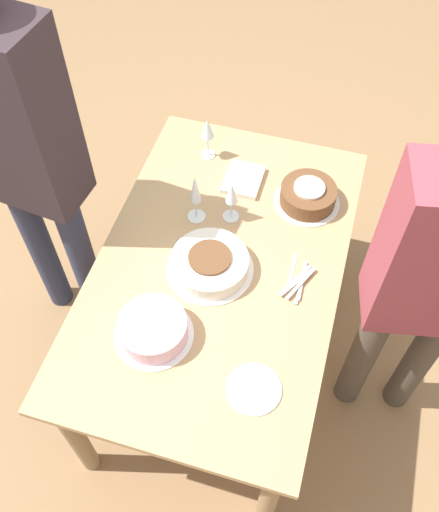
{
  "coord_description": "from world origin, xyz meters",
  "views": [
    {
      "loc": [
        -1.15,
        -0.34,
        2.47
      ],
      "look_at": [
        0.0,
        0.0,
        0.78
      ],
      "focal_mm": 40.0,
      "sensor_mm": 36.0,
      "label": 1
    }
  ],
  "objects": [
    {
      "name": "person_watching",
      "position": [
        0.06,
        0.74,
        1.07
      ],
      "size": [
        0.26,
        0.42,
        1.77
      ],
      "rotation": [
        0.0,
        0.0,
        -1.68
      ],
      "color": "#2D334C",
      "rests_on": "ground_plane"
    },
    {
      "name": "cake_center_white",
      "position": [
        -0.03,
        0.03,
        0.77
      ],
      "size": [
        0.32,
        0.32,
        0.08
      ],
      "color": "white",
      "rests_on": "dining_table"
    },
    {
      "name": "dining_table",
      "position": [
        0.0,
        0.0,
        0.62
      ],
      "size": [
        1.44,
        0.9,
        0.73
      ],
      "color": "tan",
      "rests_on": "ground_plane"
    },
    {
      "name": "napkin_stack",
      "position": [
        0.42,
        0.02,
        0.75
      ],
      "size": [
        0.18,
        0.15,
        0.02
      ],
      "color": "silver",
      "rests_on": "dining_table"
    },
    {
      "name": "cake_front_chocolate",
      "position": [
        0.39,
        -0.25,
        0.78
      ],
      "size": [
        0.26,
        0.26,
        0.09
      ],
      "color": "white",
      "rests_on": "dining_table"
    },
    {
      "name": "wine_glass_far",
      "position": [
        0.19,
        0.15,
        0.89
      ],
      "size": [
        0.07,
        0.07,
        0.23
      ],
      "color": "silver",
      "rests_on": "dining_table"
    },
    {
      "name": "wine_glass_near",
      "position": [
        0.23,
        0.02,
        0.87
      ],
      "size": [
        0.07,
        0.07,
        0.19
      ],
      "color": "silver",
      "rests_on": "dining_table"
    },
    {
      "name": "wine_glass_extra",
      "position": [
        0.53,
        0.21,
        0.88
      ],
      "size": [
        0.06,
        0.06,
        0.2
      ],
      "color": "silver",
      "rests_on": "dining_table"
    },
    {
      "name": "dessert_plate_left",
      "position": [
        -0.44,
        -0.24,
        0.74
      ],
      "size": [
        0.18,
        0.18,
        0.01
      ],
      "color": "silver",
      "rests_on": "dining_table"
    },
    {
      "name": "ground_plane",
      "position": [
        0.0,
        0.0,
        0.0
      ],
      "size": [
        12.0,
        12.0,
        0.0
      ],
      "primitive_type": "plane",
      "color": "#8E6B47"
    },
    {
      "name": "cake_back_decorated",
      "position": [
        -0.35,
        0.13,
        0.78
      ],
      "size": [
        0.27,
        0.27,
        0.09
      ],
      "color": "white",
      "rests_on": "dining_table"
    },
    {
      "name": "fork_pile",
      "position": [
        0.0,
        -0.29,
        0.74
      ],
      "size": [
        0.22,
        0.11,
        0.02
      ],
      "color": "silver",
      "rests_on": "dining_table"
    },
    {
      "name": "person_cutting",
      "position": [
        -0.01,
        -0.72,
        0.96
      ],
      "size": [
        0.29,
        0.43,
        1.6
      ],
      "rotation": [
        0.0,
        0.0,
        1.77
      ],
      "color": "#4C4238",
      "rests_on": "ground_plane"
    }
  ]
}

